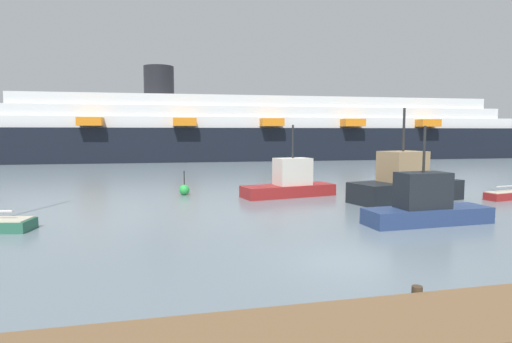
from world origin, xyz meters
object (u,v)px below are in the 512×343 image
Objects in this scene: channel_buoy_0 at (429,180)px; fishing_boat_1 at (290,183)px; fishing_boat_2 at (405,184)px; channel_buoy_1 at (184,190)px; fishing_boat_0 at (426,206)px; cruise_ship at (262,131)px.

fishing_boat_1 is at bearing -166.26° from channel_buoy_0.
channel_buoy_1 is (-12.37, 5.53, -0.66)m from fishing_boat_2.
fishing_boat_0 is 15.03m from channel_buoy_0.
channel_buoy_0 is (6.12, 6.39, -0.61)m from fishing_boat_2.
channel_buoy_1 reaches higher than channel_buoy_0.
cruise_ship is (7.55, 37.40, 3.38)m from fishing_boat_1.
channel_buoy_0 is at bearing 2.68° from channel_buoy_1.
fishing_boat_0 is 14.91m from channel_buoy_1.
fishing_boat_0 is 0.94× the size of fishing_boat_1.
cruise_ship reaches higher than channel_buoy_0.
cruise_ship is (4.29, 46.63, 3.41)m from fishing_boat_0.
fishing_boat_2 is at bearing -24.06° from channel_buoy_1.
fishing_boat_1 is 6.86m from fishing_boat_2.
fishing_boat_0 is at bearing -49.38° from channel_buoy_1.
cruise_ship reaches higher than fishing_boat_1.
cruise_ship reaches higher than fishing_boat_2.
fishing_boat_1 reaches higher than fishing_boat_0.
cruise_ship reaches higher than channel_buoy_1.
fishing_boat_2 reaches higher than channel_buoy_1.
cruise_ship is (13.99, 35.32, 3.88)m from channel_buoy_1.
channel_buoy_0 is 34.96m from cruise_ship.
fishing_boat_0 is 4.15× the size of channel_buoy_0.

